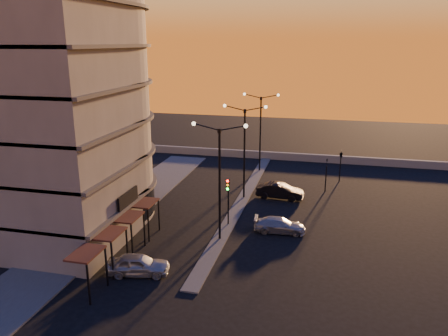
% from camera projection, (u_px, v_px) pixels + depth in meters
% --- Properties ---
extents(ground, '(120.00, 120.00, 0.00)m').
position_uv_depth(ground, '(220.00, 240.00, 35.05)').
color(ground, black).
rests_on(ground, ground).
extents(sidewalk_west, '(5.00, 40.00, 0.12)m').
position_uv_depth(sidewalk_west, '(122.00, 210.00, 41.14)').
color(sidewalk_west, '#484846').
rests_on(sidewalk_west, ground).
extents(median, '(1.20, 36.00, 0.12)m').
position_uv_depth(median, '(244.00, 198.00, 44.37)').
color(median, '#484846').
rests_on(median, ground).
extents(parapet, '(44.00, 0.50, 1.00)m').
position_uv_depth(parapet, '(281.00, 156.00, 58.73)').
color(parapet, gray).
rests_on(parapet, ground).
extents(building, '(14.35, 17.08, 25.00)m').
position_uv_depth(building, '(50.00, 86.00, 34.93)').
color(building, slate).
rests_on(building, ground).
extents(streetlamp_near, '(4.32, 0.32, 9.51)m').
position_uv_depth(streetlamp_near, '(220.00, 173.00, 33.49)').
color(streetlamp_near, black).
rests_on(streetlamp_near, ground).
extents(streetlamp_mid, '(4.32, 0.32, 9.51)m').
position_uv_depth(streetlamp_mid, '(244.00, 145.00, 42.83)').
color(streetlamp_mid, black).
rests_on(streetlamp_mid, ground).
extents(streetlamp_far, '(4.32, 0.32, 9.51)m').
position_uv_depth(streetlamp_far, '(260.00, 126.00, 52.17)').
color(streetlamp_far, black).
rests_on(streetlamp_far, ground).
extents(traffic_light_main, '(0.28, 0.44, 4.25)m').
position_uv_depth(traffic_light_main, '(228.00, 194.00, 36.93)').
color(traffic_light_main, black).
rests_on(traffic_light_main, ground).
extents(signal_east_a, '(0.13, 0.16, 3.60)m').
position_uv_depth(signal_east_a, '(326.00, 174.00, 45.77)').
color(signal_east_a, black).
rests_on(signal_east_a, ground).
extents(signal_east_b, '(0.42, 1.99, 3.60)m').
position_uv_depth(signal_east_b, '(341.00, 155.00, 48.84)').
color(signal_east_b, black).
rests_on(signal_east_b, ground).
extents(car_hatchback, '(4.51, 2.57, 1.45)m').
position_uv_depth(car_hatchback, '(138.00, 265.00, 29.65)').
color(car_hatchback, '#A2A5A9').
rests_on(car_hatchback, ground).
extents(car_sedan, '(4.80, 1.93, 1.55)m').
position_uv_depth(car_sedan, '(280.00, 191.00, 44.16)').
color(car_sedan, black).
rests_on(car_sedan, ground).
extents(car_wagon, '(4.39, 2.03, 1.24)m').
position_uv_depth(car_wagon, '(280.00, 225.00, 36.29)').
color(car_wagon, '#989B9F').
rests_on(car_wagon, ground).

